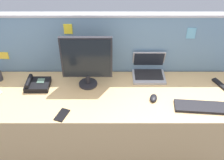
{
  "coord_description": "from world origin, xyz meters",
  "views": [
    {
      "loc": [
        0.01,
        -1.82,
        2.3
      ],
      "look_at": [
        0.0,
        0.05,
        0.87
      ],
      "focal_mm": 44.24,
      "sensor_mm": 36.0,
      "label": 1
    }
  ],
  "objects_px": {
    "desktop_monitor": "(88,60)",
    "tv_remote": "(221,84)",
    "desk_phone": "(38,84)",
    "keyboard_main": "(203,107)",
    "computer_mouse_right_hand": "(154,98)",
    "laptop": "(149,70)",
    "cell_phone_black_slab": "(63,115)"
  },
  "relations": [
    {
      "from": "desktop_monitor",
      "to": "tv_remote",
      "type": "height_order",
      "value": "desktop_monitor"
    },
    {
      "from": "desk_phone",
      "to": "keyboard_main",
      "type": "distance_m",
      "value": 1.43
    },
    {
      "from": "keyboard_main",
      "to": "computer_mouse_right_hand",
      "type": "distance_m",
      "value": 0.4
    },
    {
      "from": "laptop",
      "to": "tv_remote",
      "type": "xyz_separation_m",
      "value": [
        0.63,
        -0.16,
        -0.05
      ]
    },
    {
      "from": "laptop",
      "to": "keyboard_main",
      "type": "distance_m",
      "value": 0.61
    },
    {
      "from": "desktop_monitor",
      "to": "keyboard_main",
      "type": "distance_m",
      "value": 1.03
    },
    {
      "from": "tv_remote",
      "to": "computer_mouse_right_hand",
      "type": "bearing_deg",
      "value": 172.67
    },
    {
      "from": "keyboard_main",
      "to": "tv_remote",
      "type": "height_order",
      "value": "keyboard_main"
    },
    {
      "from": "computer_mouse_right_hand",
      "to": "cell_phone_black_slab",
      "type": "xyz_separation_m",
      "value": [
        -0.75,
        -0.19,
        -0.01
      ]
    },
    {
      "from": "desktop_monitor",
      "to": "laptop",
      "type": "relative_size",
      "value": 1.59
    },
    {
      "from": "desk_phone",
      "to": "tv_remote",
      "type": "distance_m",
      "value": 1.65
    },
    {
      "from": "desk_phone",
      "to": "cell_phone_black_slab",
      "type": "distance_m",
      "value": 0.46
    },
    {
      "from": "laptop",
      "to": "computer_mouse_right_hand",
      "type": "height_order",
      "value": "laptop"
    },
    {
      "from": "computer_mouse_right_hand",
      "to": "keyboard_main",
      "type": "bearing_deg",
      "value": -1.5
    },
    {
      "from": "laptop",
      "to": "keyboard_main",
      "type": "relative_size",
      "value": 0.68
    },
    {
      "from": "cell_phone_black_slab",
      "to": "tv_remote",
      "type": "relative_size",
      "value": 0.82
    },
    {
      "from": "computer_mouse_right_hand",
      "to": "desk_phone",
      "type": "bearing_deg",
      "value": -175.83
    },
    {
      "from": "computer_mouse_right_hand",
      "to": "cell_phone_black_slab",
      "type": "relative_size",
      "value": 0.72
    },
    {
      "from": "desk_phone",
      "to": "tv_remote",
      "type": "relative_size",
      "value": 1.24
    },
    {
      "from": "desktop_monitor",
      "to": "computer_mouse_right_hand",
      "type": "xyz_separation_m",
      "value": [
        0.57,
        -0.21,
        -0.24
      ]
    },
    {
      "from": "desktop_monitor",
      "to": "cell_phone_black_slab",
      "type": "bearing_deg",
      "value": -113.99
    },
    {
      "from": "desktop_monitor",
      "to": "desk_phone",
      "type": "distance_m",
      "value": 0.51
    },
    {
      "from": "cell_phone_black_slab",
      "to": "tv_remote",
      "type": "distance_m",
      "value": 1.42
    },
    {
      "from": "desktop_monitor",
      "to": "cell_phone_black_slab",
      "type": "distance_m",
      "value": 0.51
    },
    {
      "from": "cell_phone_black_slab",
      "to": "desk_phone",
      "type": "bearing_deg",
      "value": 147.84
    },
    {
      "from": "desk_phone",
      "to": "desktop_monitor",
      "type": "bearing_deg",
      "value": 4.93
    },
    {
      "from": "desktop_monitor",
      "to": "keyboard_main",
      "type": "height_order",
      "value": "desktop_monitor"
    },
    {
      "from": "cell_phone_black_slab",
      "to": "desktop_monitor",
      "type": "bearing_deg",
      "value": 86.83
    },
    {
      "from": "keyboard_main",
      "to": "tv_remote",
      "type": "distance_m",
      "value": 0.39
    },
    {
      "from": "cell_phone_black_slab",
      "to": "laptop",
      "type": "bearing_deg",
      "value": 57.29
    },
    {
      "from": "desk_phone",
      "to": "keyboard_main",
      "type": "xyz_separation_m",
      "value": [
        1.41,
        -0.28,
        -0.02
      ]
    },
    {
      "from": "laptop",
      "to": "cell_phone_black_slab",
      "type": "bearing_deg",
      "value": -143.52
    }
  ]
}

